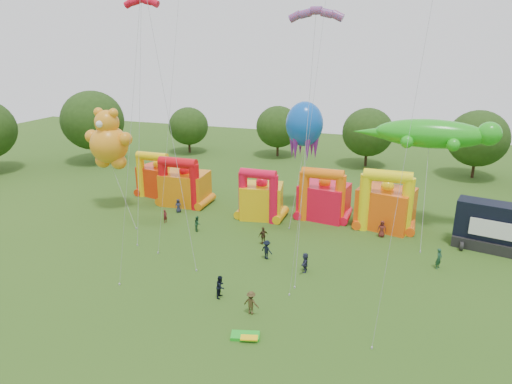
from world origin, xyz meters
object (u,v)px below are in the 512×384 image
(octopus_kite, at_px, (303,138))
(spectator_4, at_px, (263,236))
(bouncy_castle_2, at_px, (261,198))
(teddy_bear_kite, at_px, (117,172))
(spectator_0, at_px, (178,206))
(stage_trailer, at_px, (495,228))
(gecko_kite, at_px, (430,141))
(bouncy_castle_0, at_px, (158,178))

(octopus_kite, relative_size, spectator_4, 7.13)
(bouncy_castle_2, height_order, spectator_4, bouncy_castle_2)
(teddy_bear_kite, bearing_deg, spectator_0, 22.66)
(stage_trailer, relative_size, gecko_kite, 0.51)
(octopus_kite, bearing_deg, bouncy_castle_2, -131.91)
(teddy_bear_kite, distance_m, spectator_4, 19.56)
(bouncy_castle_0, relative_size, gecko_kite, 0.41)
(stage_trailer, relative_size, teddy_bear_kite, 0.62)
(octopus_kite, bearing_deg, spectator_4, -96.26)
(bouncy_castle_0, height_order, octopus_kite, octopus_kite)
(spectator_4, bearing_deg, teddy_bear_kite, -57.77)
(spectator_0, bearing_deg, bouncy_castle_0, 122.73)
(stage_trailer, bearing_deg, gecko_kite, 147.91)
(gecko_kite, bearing_deg, octopus_kite, 177.39)
(teddy_bear_kite, bearing_deg, gecko_kite, 13.05)
(gecko_kite, height_order, spectator_0, gecko_kite)
(bouncy_castle_2, height_order, stage_trailer, bouncy_castle_2)
(octopus_kite, xyz_separation_m, spectator_0, (-13.78, -5.87, -8.11))
(teddy_bear_kite, bearing_deg, bouncy_castle_2, 14.78)
(bouncy_castle_2, relative_size, spectator_0, 3.69)
(bouncy_castle_0, xyz_separation_m, bouncy_castle_2, (15.66, -3.45, 0.01))
(teddy_bear_kite, bearing_deg, spectator_4, -8.06)
(bouncy_castle_0, distance_m, gecko_kite, 34.16)
(spectator_0, xyz_separation_m, spectator_4, (12.55, -5.33, 0.09))
(octopus_kite, relative_size, spectator_0, 7.91)
(teddy_bear_kite, bearing_deg, bouncy_castle_0, 84.92)
(bouncy_castle_0, bearing_deg, stage_trailer, -5.92)
(bouncy_castle_0, distance_m, spectator_4, 21.04)
(bouncy_castle_0, distance_m, spectator_0, 7.78)
(teddy_bear_kite, relative_size, spectator_0, 7.48)
(stage_trailer, xyz_separation_m, spectator_0, (-34.55, -0.94, -1.48))
(gecko_kite, bearing_deg, teddy_bear_kite, -166.95)
(bouncy_castle_2, xyz_separation_m, octopus_kite, (3.78, 4.21, 6.59))
(gecko_kite, bearing_deg, spectator_0, -169.29)
(bouncy_castle_0, xyz_separation_m, spectator_0, (5.66, -5.11, -1.51))
(stage_trailer, xyz_separation_m, spectator_4, (-22.00, -6.27, -1.39))
(stage_trailer, height_order, octopus_kite, octopus_kite)
(bouncy_castle_2, bearing_deg, spectator_4, -69.94)
(gecko_kite, bearing_deg, bouncy_castle_0, -179.78)
(spectator_0, bearing_deg, stage_trailer, -13.63)
(teddy_bear_kite, height_order, gecko_kite, teddy_bear_kite)
(spectator_0, relative_size, spectator_4, 0.90)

